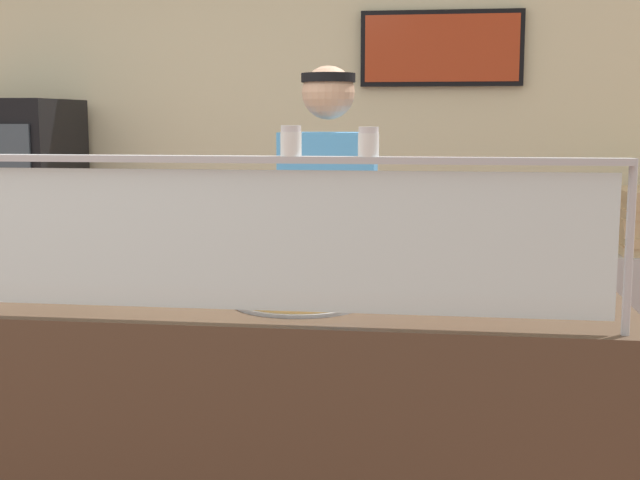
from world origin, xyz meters
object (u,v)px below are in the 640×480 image
pepper_flake_shaker (368,144)px  drink_fridge (10,247)px  worker_figure (329,256)px  pizza_tray (300,299)px  pizza_server (294,293)px  parmesan_shaker (291,143)px

pepper_flake_shaker → drink_fridge: 3.10m
worker_figure → drink_fridge: (-1.97, 1.13, -0.18)m
pizza_tray → worker_figure: worker_figure is taller
pizza_server → worker_figure: (0.03, 0.68, 0.02)m
pizza_server → drink_fridge: size_ratio=0.17×
worker_figure → pepper_flake_shaker: bearing=-76.1°
pizza_server → pepper_flake_shaker: 0.62m
pizza_server → pepper_flake_shaker: (0.26, -0.26, 0.49)m
pepper_flake_shaker → parmesan_shaker: bearing=180.0°
drink_fridge → pepper_flake_shaker: bearing=-43.4°
pizza_server → parmesan_shaker: (0.04, -0.26, 0.50)m
parmesan_shaker → worker_figure: bearing=90.6°
pizza_server → parmesan_shaker: 0.56m
pizza_tray → drink_fridge: size_ratio=0.26×
parmesan_shaker → worker_figure: 1.06m
pepper_flake_shaker → drink_fridge: drink_fridge is taller
pizza_server → drink_fridge: 2.66m
pizza_server → drink_fridge: (-1.94, 1.82, -0.16)m
pizza_server → pepper_flake_shaker: size_ratio=3.31×
pizza_tray → parmesan_shaker: 0.59m
worker_figure → drink_fridge: size_ratio=1.06×
pepper_flake_shaker → pizza_server: bearing=134.9°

